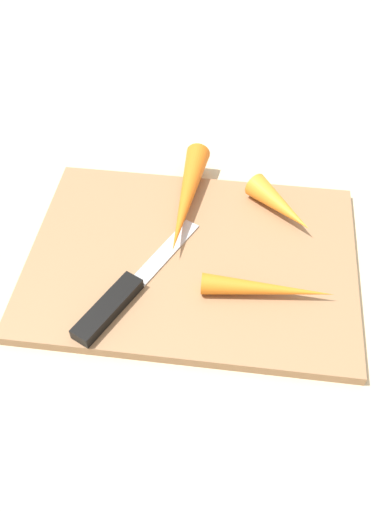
# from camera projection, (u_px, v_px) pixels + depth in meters

# --- Properties ---
(ground_plane) EXTENTS (1.40, 1.40, 0.00)m
(ground_plane) POSITION_uv_depth(u_px,v_px,m) (192.00, 263.00, 0.62)
(ground_plane) COLOR #C6B793
(cutting_board) EXTENTS (0.36, 0.26, 0.01)m
(cutting_board) POSITION_uv_depth(u_px,v_px,m) (192.00, 260.00, 0.62)
(cutting_board) COLOR #99704C
(cutting_board) RESTS_ON ground_plane
(knife) EXTENTS (0.11, 0.19, 0.01)m
(knife) POSITION_uv_depth(u_px,v_px,m) (116.00, 300.00, 0.57)
(knife) COLOR #B7B7BC
(knife) RESTS_ON cutting_board
(carrot_shortest) EXTENTS (0.09, 0.09, 0.03)m
(carrot_shortest) POSITION_uv_depth(u_px,v_px,m) (281.00, 206.00, 0.64)
(carrot_shortest) COLOR orange
(carrot_shortest) RESTS_ON cutting_board
(carrot_medium) EXTENTS (0.14, 0.03, 0.02)m
(carrot_medium) POSITION_uv_depth(u_px,v_px,m) (267.00, 289.00, 0.57)
(carrot_medium) COLOR orange
(carrot_medium) RESTS_ON cutting_board
(carrot_longest) EXTENTS (0.04, 0.17, 0.03)m
(carrot_longest) POSITION_uv_depth(u_px,v_px,m) (186.00, 198.00, 0.65)
(carrot_longest) COLOR orange
(carrot_longest) RESTS_ON cutting_board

